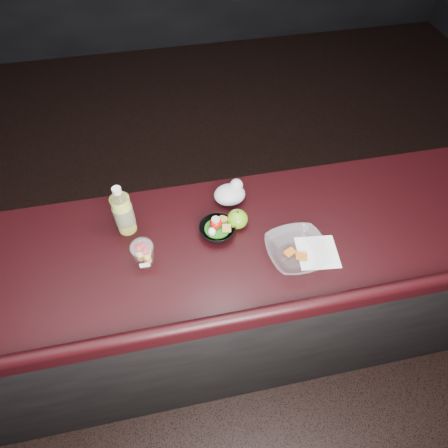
{
  "coord_description": "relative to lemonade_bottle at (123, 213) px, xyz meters",
  "views": [
    {
      "loc": [
        -0.16,
        -0.66,
        2.34
      ],
      "look_at": [
        0.04,
        0.33,
        1.1
      ],
      "focal_mm": 32.0,
      "sensor_mm": 36.0,
      "label": 1
    }
  ],
  "objects": [
    {
      "name": "ground",
      "position": [
        0.34,
        -0.45,
        -1.12
      ],
      "size": [
        8.0,
        8.0,
        0.0
      ],
      "primitive_type": "plane",
      "color": "black",
      "rests_on": "ground"
    },
    {
      "name": "room_shell",
      "position": [
        0.34,
        -0.45,
        0.71
      ],
      "size": [
        8.0,
        8.0,
        8.0
      ],
      "color": "black",
      "rests_on": "ground"
    },
    {
      "name": "counter",
      "position": [
        0.34,
        -0.15,
        -0.61
      ],
      "size": [
        4.06,
        0.71,
        1.02
      ],
      "color": "black",
      "rests_on": "ground"
    },
    {
      "name": "lemonade_bottle",
      "position": [
        0.0,
        0.0,
        0.0
      ],
      "size": [
        0.08,
        0.08,
        0.24
      ],
      "color": "#E6EC3D",
      "rests_on": "counter"
    },
    {
      "name": "fruit_cup",
      "position": [
        0.06,
        -0.18,
        -0.04
      ],
      "size": [
        0.09,
        0.09,
        0.13
      ],
      "color": "white",
      "rests_on": "counter"
    },
    {
      "name": "green_apple",
      "position": [
        0.46,
        -0.07,
        -0.06
      ],
      "size": [
        0.09,
        0.09,
        0.09
      ],
      "color": "#397D0E",
      "rests_on": "counter"
    },
    {
      "name": "plastic_bag",
      "position": [
        0.46,
        0.07,
        -0.06
      ],
      "size": [
        0.14,
        0.11,
        0.1
      ],
      "color": "silver",
      "rests_on": "counter"
    },
    {
      "name": "snack_bowl",
      "position": [
        0.36,
        -0.1,
        -0.07
      ],
      "size": [
        0.18,
        0.18,
        0.08
      ],
      "rotation": [
        0.0,
        0.0,
        -0.21
      ],
      "color": "black",
      "rests_on": "counter"
    },
    {
      "name": "takeout_bowl",
      "position": [
        0.65,
        -0.27,
        -0.07
      ],
      "size": [
        0.26,
        0.26,
        0.06
      ],
      "rotation": [
        0.0,
        0.0,
        0.07
      ],
      "color": "silver",
      "rests_on": "counter"
    },
    {
      "name": "paper_napkin",
      "position": [
        0.74,
        -0.28,
        -0.1
      ],
      "size": [
        0.18,
        0.18,
        0.0
      ],
      "primitive_type": "cube",
      "rotation": [
        0.0,
        0.0,
        -0.12
      ],
      "color": "white",
      "rests_on": "counter"
    }
  ]
}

